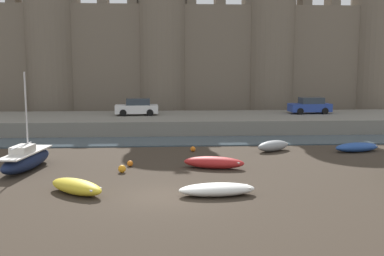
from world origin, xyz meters
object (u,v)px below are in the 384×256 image
(rowboat_midflat_centre, at_px, (217,189))
(rowboat_near_channel_left, at_px, (214,162))
(sailboat_midflat_left, at_px, (26,159))
(mooring_buoy_near_shore, at_px, (130,163))
(mooring_buoy_mid_mud, at_px, (193,149))
(rowboat_foreground_left, at_px, (273,146))
(rowboat_foreground_centre, at_px, (76,186))
(rowboat_foreground_right, at_px, (357,147))
(car_quay_centre_east, at_px, (310,106))
(mooring_buoy_off_centre, at_px, (122,169))
(car_quay_west, at_px, (137,107))

(rowboat_midflat_centre, xyz_separation_m, rowboat_near_channel_left, (0.48, 5.65, 0.07))
(sailboat_midflat_left, bearing_deg, mooring_buoy_near_shore, 4.85)
(rowboat_near_channel_left, relative_size, mooring_buoy_mid_mud, 10.19)
(rowboat_foreground_left, distance_m, rowboat_foreground_centre, 15.71)
(rowboat_foreground_centre, height_order, mooring_buoy_near_shore, rowboat_foreground_centre)
(mooring_buoy_near_shore, distance_m, mooring_buoy_mid_mud, 6.13)
(rowboat_foreground_right, height_order, mooring_buoy_near_shore, rowboat_foreground_right)
(rowboat_foreground_left, height_order, sailboat_midflat_left, sailboat_midflat_left)
(rowboat_foreground_right, relative_size, car_quay_centre_east, 0.85)
(rowboat_foreground_left, relative_size, mooring_buoy_mid_mud, 7.95)
(mooring_buoy_off_centre, xyz_separation_m, car_quay_west, (-0.20, 18.26, 1.89))
(rowboat_foreground_right, bearing_deg, mooring_buoy_mid_mud, 176.25)
(rowboat_foreground_left, bearing_deg, mooring_buoy_mid_mud, 178.41)
(rowboat_foreground_left, distance_m, rowboat_foreground_right, 5.92)
(rowboat_foreground_centre, relative_size, mooring_buoy_off_centre, 7.34)
(rowboat_near_channel_left, bearing_deg, rowboat_foreground_centre, -145.08)
(mooring_buoy_mid_mud, distance_m, car_quay_centre_east, 17.95)
(rowboat_near_channel_left, distance_m, car_quay_west, 18.45)
(rowboat_foreground_right, relative_size, mooring_buoy_near_shore, 9.85)
(rowboat_foreground_right, xyz_separation_m, mooring_buoy_off_centre, (-16.09, -5.38, -0.12))
(rowboat_foreground_left, bearing_deg, mooring_buoy_off_centre, -149.62)
(rowboat_foreground_left, height_order, rowboat_foreground_right, rowboat_foreground_left)
(rowboat_foreground_left, distance_m, mooring_buoy_mid_mud, 5.75)
(rowboat_near_channel_left, relative_size, car_quay_west, 0.90)
(rowboat_midflat_centre, distance_m, mooring_buoy_off_centre, 6.92)
(sailboat_midflat_left, bearing_deg, rowboat_foreground_right, 11.14)
(sailboat_midflat_left, distance_m, rowboat_foreground_right, 22.17)
(sailboat_midflat_left, height_order, rowboat_foreground_centre, sailboat_midflat_left)
(rowboat_foreground_centre, height_order, car_quay_centre_east, car_quay_centre_east)
(rowboat_midflat_centre, relative_size, rowboat_foreground_right, 1.03)
(rowboat_foreground_left, xyz_separation_m, car_quay_centre_east, (6.84, 12.81, 1.72))
(sailboat_midflat_left, distance_m, mooring_buoy_mid_mud, 11.31)
(mooring_buoy_mid_mud, bearing_deg, rowboat_foreground_left, -1.59)
(rowboat_foreground_left, relative_size, mooring_buoy_off_centre, 6.62)
(sailboat_midflat_left, distance_m, rowboat_foreground_centre, 6.59)
(sailboat_midflat_left, height_order, mooring_buoy_mid_mud, sailboat_midflat_left)
(rowboat_near_channel_left, distance_m, car_quay_centre_east, 21.57)
(rowboat_foreground_left, height_order, mooring_buoy_near_shore, rowboat_foreground_left)
(sailboat_midflat_left, xyz_separation_m, mooring_buoy_near_shore, (6.00, 0.51, -0.44))
(car_quay_centre_east, bearing_deg, mooring_buoy_near_shore, -134.18)
(rowboat_foreground_left, distance_m, sailboat_midflat_left, 16.60)
(rowboat_foreground_centre, xyz_separation_m, mooring_buoy_near_shore, (2.10, 5.81, -0.19))
(rowboat_foreground_left, xyz_separation_m, mooring_buoy_near_shore, (-9.86, -4.38, -0.22))
(rowboat_midflat_centre, bearing_deg, rowboat_foreground_right, 42.50)
(rowboat_foreground_centre, distance_m, rowboat_foreground_right, 20.26)
(rowboat_midflat_centre, bearing_deg, rowboat_foreground_left, 63.94)
(rowboat_foreground_centre, bearing_deg, rowboat_midflat_centre, -5.92)
(sailboat_midflat_left, distance_m, mooring_buoy_near_shore, 6.04)
(rowboat_foreground_right, bearing_deg, sailboat_midflat_left, -168.86)
(mooring_buoy_near_shore, distance_m, car_quay_west, 16.78)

